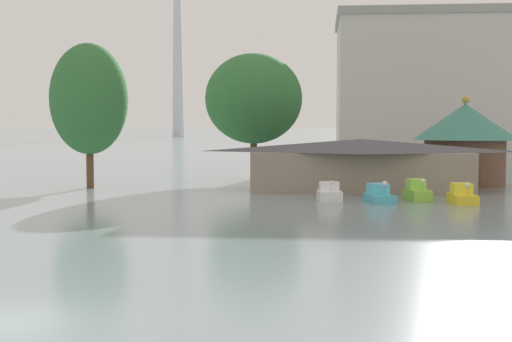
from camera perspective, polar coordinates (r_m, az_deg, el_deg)
ground_plane at (r=20.82m, az=-19.84°, el=-11.53°), size 2000.00×2000.00×0.00m
pedal_boat_white at (r=50.09m, az=5.95°, el=-1.81°), size 1.84×2.50×1.52m
pedal_boat_cyan at (r=49.60m, az=9.91°, el=-1.92°), size 2.17×3.04×1.60m
pedal_boat_lime at (r=51.59m, az=12.88°, el=-1.65°), size 1.81×3.09×1.63m
pedal_boat_yellow at (r=50.13m, az=16.33°, el=-1.93°), size 1.73×2.90×1.50m
boathouse at (r=57.91m, az=8.45°, el=0.58°), size 18.75×7.37×4.22m
green_roof_pavilion at (r=65.57m, az=16.53°, el=2.50°), size 9.17×9.17×7.93m
shoreline_tree_tall_left at (r=61.15m, az=-13.35°, el=5.68°), size 6.51×6.51×12.20m
shoreline_tree_mid at (r=68.22m, az=-0.19°, el=5.87°), size 9.36×9.36×12.23m
background_building_block at (r=97.33m, az=16.04°, el=6.28°), size 32.19×17.90×19.68m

